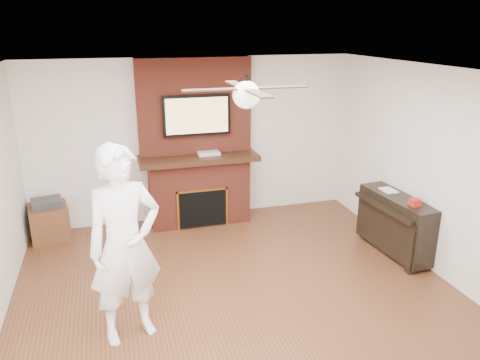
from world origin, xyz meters
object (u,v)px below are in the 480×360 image
object	(u,v)px
person	(125,245)
piano	(395,223)
side_table	(49,221)
fireplace	(197,159)

from	to	relation	value
person	piano	xyz separation A→B (m)	(3.52, 0.81, -0.55)
person	side_table	distance (m)	2.85
person	piano	world-z (taller)	person
side_table	piano	distance (m)	4.84
fireplace	person	world-z (taller)	fireplace
person	side_table	xyz separation A→B (m)	(-0.98, 2.58, -0.70)
fireplace	side_table	xyz separation A→B (m)	(-2.20, -0.07, -0.72)
fireplace	piano	bearing A→B (deg)	-38.52
fireplace	piano	distance (m)	3.00
person	side_table	world-z (taller)	person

